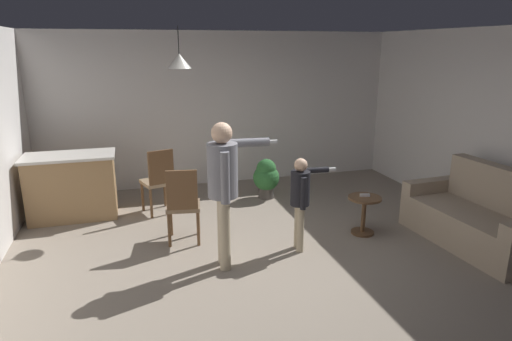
{
  "coord_description": "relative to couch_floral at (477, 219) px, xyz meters",
  "views": [
    {
      "loc": [
        -1.57,
        -4.6,
        2.45
      ],
      "look_at": [
        -0.16,
        0.32,
        1.0
      ],
      "focal_mm": 31.04,
      "sensor_mm": 36.0,
      "label": 1
    }
  ],
  "objects": [
    {
      "name": "couch_floral",
      "position": [
        0.0,
        0.0,
        0.0
      ],
      "size": [
        0.96,
        1.85,
        1.0
      ],
      "rotation": [
        0.0,
        0.0,
        1.63
      ],
      "color": "tan",
      "rests_on": "ground"
    },
    {
      "name": "dining_chair_by_counter",
      "position": [
        -3.79,
        2.2,
        0.21
      ],
      "size": [
        0.53,
        0.53,
        1.0
      ],
      "rotation": [
        0.0,
        0.0,
        0.3
      ],
      "color": "brown",
      "rests_on": "ground"
    },
    {
      "name": "person_adult",
      "position": [
        -3.19,
        0.31,
        0.7
      ],
      "size": [
        0.84,
        0.48,
        1.67
      ],
      "rotation": [
        0.0,
        0.0,
        -1.64
      ],
      "color": "tan",
      "rests_on": "ground"
    },
    {
      "name": "ground",
      "position": [
        -2.56,
        0.37,
        -0.33
      ],
      "size": [
        7.68,
        7.68,
        0.0
      ],
      "primitive_type": "plane",
      "color": "gray"
    },
    {
      "name": "spare_remote_on_table",
      "position": [
        -1.21,
        0.7,
        0.21
      ],
      "size": [
        0.13,
        0.07,
        0.04
      ],
      "primitive_type": "cube",
      "rotation": [
        0.0,
        0.0,
        1.31
      ],
      "color": "white",
      "rests_on": "side_table_by_couch"
    },
    {
      "name": "side_table_by_couch",
      "position": [
        -1.22,
        0.68,
        -0.0
      ],
      "size": [
        0.44,
        0.44,
        0.52
      ],
      "color": "brown",
      "rests_on": "ground"
    },
    {
      "name": "potted_plant_corner",
      "position": [
        -2.04,
        2.43,
        0.03
      ],
      "size": [
        0.43,
        0.43,
        0.66
      ],
      "color": "#4C4742",
      "rests_on": "ground"
    },
    {
      "name": "ceiling_light_pendant",
      "position": [
        -3.43,
        1.96,
        1.92
      ],
      "size": [
        0.32,
        0.32,
        0.55
      ],
      "color": "silver"
    },
    {
      "name": "wall_back",
      "position": [
        -2.56,
        3.57,
        1.02
      ],
      "size": [
        6.4,
        0.1,
        2.7
      ],
      "primitive_type": "cube",
      "color": "silver",
      "rests_on": "ground"
    },
    {
      "name": "person_child",
      "position": [
        -2.22,
        0.46,
        0.4
      ],
      "size": [
        0.62,
        0.34,
        1.17
      ],
      "rotation": [
        0.0,
        0.0,
        -1.66
      ],
      "color": "tan",
      "rests_on": "ground"
    },
    {
      "name": "dining_chair_near_wall",
      "position": [
        -3.57,
        1.06,
        0.21
      ],
      "size": [
        0.48,
        0.48,
        1.0
      ],
      "rotation": [
        0.0,
        0.0,
        6.13
      ],
      "color": "brown",
      "rests_on": "ground"
    },
    {
      "name": "wall_right",
      "position": [
        0.64,
        0.37,
        1.02
      ],
      "size": [
        0.1,
        6.4,
        2.7
      ],
      "primitive_type": "cube",
      "color": "silver",
      "rests_on": "ground"
    },
    {
      "name": "kitchen_counter",
      "position": [
        -5.01,
        2.39,
        0.15
      ],
      "size": [
        1.26,
        0.66,
        0.95
      ],
      "color": "#99754C",
      "rests_on": "ground"
    }
  ]
}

